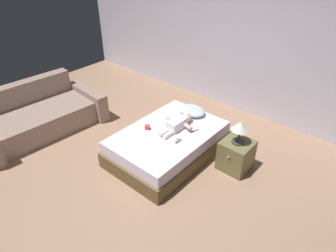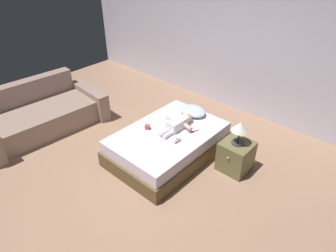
{
  "view_description": "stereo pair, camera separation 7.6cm",
  "coord_description": "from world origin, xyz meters",
  "px_view_note": "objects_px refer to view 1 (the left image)",
  "views": [
    {
      "loc": [
        2.24,
        -1.73,
        2.88
      ],
      "look_at": [
        -0.1,
        1.0,
        0.52
      ],
      "focal_mm": 31.88,
      "sensor_mm": 36.0,
      "label": 1
    },
    {
      "loc": [
        2.3,
        -1.68,
        2.88
      ],
      "look_at": [
        -0.1,
        1.0,
        0.52
      ],
      "focal_mm": 31.88,
      "sensor_mm": 36.0,
      "label": 2
    }
  ],
  "objects_px": {
    "toothbrush": "(194,131)",
    "pillow": "(192,111)",
    "toy_block": "(147,127)",
    "nightstand": "(236,155)",
    "bed": "(168,144)",
    "couch": "(38,116)",
    "baby": "(179,123)",
    "lamp": "(240,127)",
    "baby_bottle": "(177,140)"
  },
  "relations": [
    {
      "from": "toothbrush",
      "to": "pillow",
      "type": "bearing_deg",
      "value": 130.84
    },
    {
      "from": "toy_block",
      "to": "nightstand",
      "type": "bearing_deg",
      "value": 24.57
    },
    {
      "from": "bed",
      "to": "toy_block",
      "type": "bearing_deg",
      "value": -152.13
    },
    {
      "from": "toothbrush",
      "to": "couch",
      "type": "bearing_deg",
      "value": -154.79
    },
    {
      "from": "toothbrush",
      "to": "baby",
      "type": "bearing_deg",
      "value": -165.17
    },
    {
      "from": "pillow",
      "to": "nightstand",
      "type": "relative_size",
      "value": 0.98
    },
    {
      "from": "pillow",
      "to": "toy_block",
      "type": "relative_size",
      "value": 4.97
    },
    {
      "from": "pillow",
      "to": "lamp",
      "type": "relative_size",
      "value": 1.31
    },
    {
      "from": "couch",
      "to": "toy_block",
      "type": "bearing_deg",
      "value": 21.49
    },
    {
      "from": "nightstand",
      "to": "toothbrush",
      "type": "bearing_deg",
      "value": -167.55
    },
    {
      "from": "baby",
      "to": "couch",
      "type": "xyz_separation_m",
      "value": [
        -2.18,
        -1.08,
        -0.24
      ]
    },
    {
      "from": "pillow",
      "to": "baby",
      "type": "relative_size",
      "value": 0.68
    },
    {
      "from": "lamp",
      "to": "nightstand",
      "type": "bearing_deg",
      "value": -90.0
    },
    {
      "from": "toothbrush",
      "to": "bed",
      "type": "bearing_deg",
      "value": -137.24
    },
    {
      "from": "baby",
      "to": "nightstand",
      "type": "distance_m",
      "value": 0.95
    },
    {
      "from": "bed",
      "to": "couch",
      "type": "distance_m",
      "value": 2.32
    },
    {
      "from": "baby",
      "to": "toy_block",
      "type": "xyz_separation_m",
      "value": [
        -0.31,
        -0.34,
        -0.04
      ]
    },
    {
      "from": "baby",
      "to": "couch",
      "type": "distance_m",
      "value": 2.45
    },
    {
      "from": "baby",
      "to": "baby_bottle",
      "type": "bearing_deg",
      "value": -53.94
    },
    {
      "from": "baby",
      "to": "couch",
      "type": "height_order",
      "value": "couch"
    },
    {
      "from": "pillow",
      "to": "toothbrush",
      "type": "relative_size",
      "value": 2.75
    },
    {
      "from": "bed",
      "to": "toothbrush",
      "type": "bearing_deg",
      "value": 42.76
    },
    {
      "from": "pillow",
      "to": "couch",
      "type": "relative_size",
      "value": 0.21
    },
    {
      "from": "bed",
      "to": "lamp",
      "type": "height_order",
      "value": "lamp"
    },
    {
      "from": "lamp",
      "to": "baby_bottle",
      "type": "distance_m",
      "value": 0.87
    },
    {
      "from": "baby",
      "to": "toy_block",
      "type": "relative_size",
      "value": 7.29
    },
    {
      "from": "baby",
      "to": "baby_bottle",
      "type": "distance_m",
      "value": 0.37
    },
    {
      "from": "baby_bottle",
      "to": "pillow",
      "type": "bearing_deg",
      "value": 112.19
    },
    {
      "from": "couch",
      "to": "nightstand",
      "type": "xyz_separation_m",
      "value": [
        3.07,
        1.28,
        -0.03
      ]
    },
    {
      "from": "toothbrush",
      "to": "lamp",
      "type": "relative_size",
      "value": 0.48
    },
    {
      "from": "pillow",
      "to": "baby_bottle",
      "type": "distance_m",
      "value": 0.81
    },
    {
      "from": "toy_block",
      "to": "bed",
      "type": "bearing_deg",
      "value": 27.87
    },
    {
      "from": "toothbrush",
      "to": "toy_block",
      "type": "relative_size",
      "value": 1.81
    },
    {
      "from": "bed",
      "to": "toothbrush",
      "type": "relative_size",
      "value": 10.72
    },
    {
      "from": "bed",
      "to": "toothbrush",
      "type": "distance_m",
      "value": 0.44
    },
    {
      "from": "baby",
      "to": "baby_bottle",
      "type": "xyz_separation_m",
      "value": [
        0.22,
        -0.3,
        -0.04
      ]
    },
    {
      "from": "pillow",
      "to": "nightstand",
      "type": "xyz_separation_m",
      "value": [
        0.97,
        -0.24,
        -0.25
      ]
    },
    {
      "from": "lamp",
      "to": "baby_bottle",
      "type": "height_order",
      "value": "lamp"
    },
    {
      "from": "toothbrush",
      "to": "couch",
      "type": "xyz_separation_m",
      "value": [
        -2.43,
        -1.14,
        -0.18
      ]
    },
    {
      "from": "toy_block",
      "to": "baby",
      "type": "bearing_deg",
      "value": 47.38
    },
    {
      "from": "toothbrush",
      "to": "couch",
      "type": "relative_size",
      "value": 0.08
    },
    {
      "from": "baby_bottle",
      "to": "toy_block",
      "type": "bearing_deg",
      "value": -175.58
    },
    {
      "from": "couch",
      "to": "lamp",
      "type": "bearing_deg",
      "value": 22.71
    },
    {
      "from": "couch",
      "to": "baby_bottle",
      "type": "bearing_deg",
      "value": 17.92
    },
    {
      "from": "nightstand",
      "to": "lamp",
      "type": "height_order",
      "value": "lamp"
    },
    {
      "from": "baby_bottle",
      "to": "toothbrush",
      "type": "bearing_deg",
      "value": 86.17
    },
    {
      "from": "baby_bottle",
      "to": "baby",
      "type": "bearing_deg",
      "value": 126.06
    },
    {
      "from": "nightstand",
      "to": "baby_bottle",
      "type": "bearing_deg",
      "value": -142.69
    },
    {
      "from": "bed",
      "to": "baby",
      "type": "height_order",
      "value": "baby"
    },
    {
      "from": "pillow",
      "to": "couch",
      "type": "xyz_separation_m",
      "value": [
        -2.1,
        -1.52,
        -0.23
      ]
    }
  ]
}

